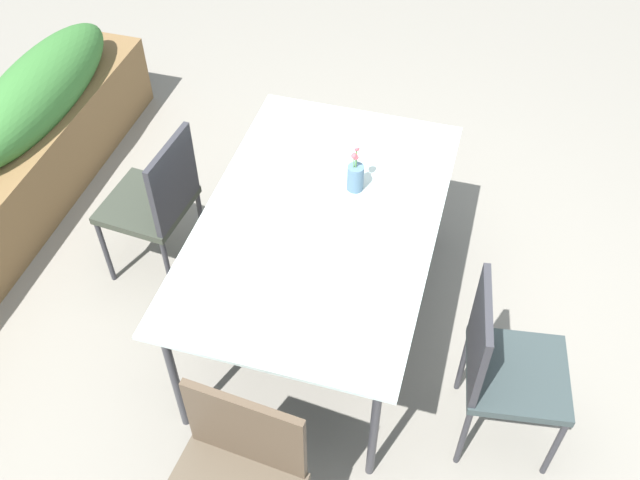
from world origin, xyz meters
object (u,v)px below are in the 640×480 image
flower_vase (356,174)px  dining_table (320,225)px  chair_far_side (157,199)px  chair_near_left (502,363)px

flower_vase → dining_table: bearing=156.1°
dining_table → flower_vase: size_ratio=6.18×
flower_vase → chair_far_side: bearing=96.1°
chair_near_left → flower_vase: flower_vase is taller
chair_near_left → chair_far_side: bearing=-114.0°
chair_near_left → dining_table: bearing=-121.3°
chair_near_left → flower_vase: bearing=-136.0°
flower_vase → chair_near_left: bearing=-127.8°
chair_far_side → flower_vase: (0.11, -1.01, 0.33)m
dining_table → chair_near_left: size_ratio=1.81×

